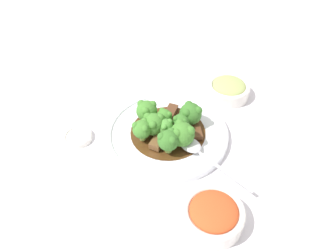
{
  "coord_description": "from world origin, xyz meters",
  "views": [
    {
      "loc": [
        -0.23,
        -0.49,
        0.56
      ],
      "look_at": [
        0.0,
        0.0,
        0.03
      ],
      "focal_mm": 35.0,
      "sensor_mm": 36.0,
      "label": 1
    }
  ],
  "objects": [
    {
      "name": "broccoli_floret_6",
      "position": [
        -0.03,
        0.01,
        0.05
      ],
      "size": [
        0.05,
        0.05,
        0.05
      ],
      "color": "#7FA84C",
      "rests_on": "main_plate"
    },
    {
      "name": "broccoli_floret_7",
      "position": [
        -0.03,
        -0.06,
        0.05
      ],
      "size": [
        0.05,
        0.05,
        0.06
      ],
      "color": "#7FA84C",
      "rests_on": "main_plate"
    },
    {
      "name": "broccoli_floret_3",
      "position": [
        -0.03,
        0.05,
        0.05
      ],
      "size": [
        0.05,
        0.05,
        0.06
      ],
      "color": "#8EB756",
      "rests_on": "main_plate"
    },
    {
      "name": "broccoli_floret_4",
      "position": [
        -0.06,
        0.0,
        0.05
      ],
      "size": [
        0.04,
        0.04,
        0.05
      ],
      "color": "#8EB756",
      "rests_on": "main_plate"
    },
    {
      "name": "side_bowl_kimchi",
      "position": [
        -0.02,
        -0.24,
        0.03
      ],
      "size": [
        0.12,
        0.12,
        0.05
      ],
      "color": "white",
      "rests_on": "ground_plane"
    },
    {
      "name": "broccoli_floret_1",
      "position": [
        0.03,
        -0.01,
        0.05
      ],
      "size": [
        0.04,
        0.04,
        0.05
      ],
      "color": "#8EB756",
      "rests_on": "main_plate"
    },
    {
      "name": "side_bowl_appetizer",
      "position": [
        0.21,
        0.07,
        0.02
      ],
      "size": [
        0.11,
        0.11,
        0.05
      ],
      "color": "white",
      "rests_on": "ground_plane"
    },
    {
      "name": "ground_plane",
      "position": [
        0.0,
        0.0,
        0.0
      ],
      "size": [
        4.0,
        4.0,
        0.0
      ],
      "primitive_type": "plane",
      "color": "silver"
    },
    {
      "name": "beef_strip_0",
      "position": [
        0.05,
        -0.03,
        0.02
      ],
      "size": [
        0.05,
        0.05,
        0.01
      ],
      "color": "#56331E",
      "rests_on": "main_plate"
    },
    {
      "name": "serving_spoon",
      "position": [
        0.03,
        -0.08,
        0.03
      ],
      "size": [
        0.09,
        0.19,
        0.01
      ],
      "color": "silver",
      "rests_on": "main_plate"
    },
    {
      "name": "broccoli_floret_0",
      "position": [
        -0.01,
        -0.01,
        0.04
      ],
      "size": [
        0.04,
        0.04,
        0.04
      ],
      "color": "#8EB756",
      "rests_on": "main_plate"
    },
    {
      "name": "broccoli_floret_5",
      "position": [
        0.01,
        -0.05,
        0.05
      ],
      "size": [
        0.06,
        0.06,
        0.06
      ],
      "color": "#8EB756",
      "rests_on": "main_plate"
    },
    {
      "name": "beef_strip_1",
      "position": [
        -0.04,
        -0.03,
        0.03
      ],
      "size": [
        0.05,
        0.05,
        0.02
      ],
      "color": "brown",
      "rests_on": "main_plate"
    },
    {
      "name": "main_plate",
      "position": [
        0.0,
        0.0,
        0.01
      ],
      "size": [
        0.28,
        0.28,
        0.02
      ],
      "color": "white",
      "rests_on": "ground_plane"
    },
    {
      "name": "broccoli_floret_8",
      "position": [
        0.06,
        -0.0,
        0.05
      ],
      "size": [
        0.05,
        0.05,
        0.06
      ],
      "color": "#8EB756",
      "rests_on": "main_plate"
    },
    {
      "name": "broccoli_floret_2",
      "position": [
        0.0,
        0.02,
        0.05
      ],
      "size": [
        0.04,
        0.04,
        0.04
      ],
      "color": "#8EB756",
      "rests_on": "main_plate"
    },
    {
      "name": "sauce_dish",
      "position": [
        -0.19,
        0.08,
        0.01
      ],
      "size": [
        0.07,
        0.07,
        0.01
      ],
      "color": "white",
      "rests_on": "ground_plane"
    },
    {
      "name": "beef_strip_2",
      "position": [
        0.03,
        0.05,
        0.02
      ],
      "size": [
        0.06,
        0.06,
        0.01
      ],
      "color": "#56331E",
      "rests_on": "main_plate"
    }
  ]
}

